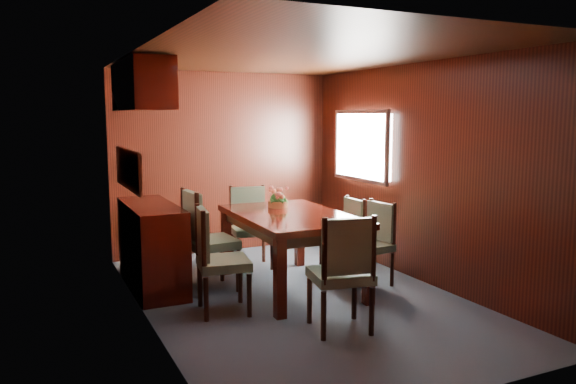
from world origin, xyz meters
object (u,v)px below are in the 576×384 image
sideboard (152,246)px  chair_head (343,267)px  flower_centerpiece (278,197)px  chair_left_near (215,254)px  chair_right_near (373,238)px  dining_table (291,224)px

sideboard → chair_head: 2.31m
flower_centerpiece → chair_left_near: bearing=-141.0°
chair_right_near → flower_centerpiece: bearing=44.1°
dining_table → chair_left_near: size_ratio=1.74×
chair_left_near → chair_head: chair_head is taller
flower_centerpiece → sideboard: bearing=170.4°
chair_right_near → dining_table: bearing=67.4°
flower_centerpiece → chair_right_near: bearing=-38.8°
chair_head → dining_table: bearing=94.5°
chair_left_near → chair_head: 1.24m
chair_right_near → chair_left_near: bearing=87.3°
chair_left_near → chair_right_near: chair_left_near is taller
dining_table → flower_centerpiece: 0.49m
dining_table → flower_centerpiece: size_ratio=7.31×
chair_right_near → flower_centerpiece: flower_centerpiece is taller
chair_right_near → flower_centerpiece: (-0.84, 0.67, 0.42)m
sideboard → chair_head: (1.19, -1.98, 0.12)m
chair_left_near → flower_centerpiece: 1.34m
chair_head → chair_right_near: bearing=57.2°
chair_left_near → chair_head: bearing=50.2°
chair_head → sideboard: bearing=131.8°
sideboard → dining_table: size_ratio=0.80×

